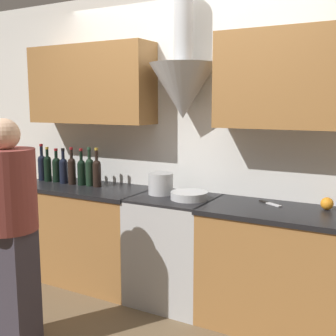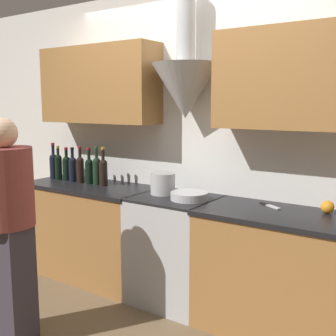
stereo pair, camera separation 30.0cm
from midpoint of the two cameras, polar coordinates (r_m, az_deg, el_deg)
ground_plane at (r=3.47m, az=-4.34°, el=-19.29°), size 12.00×12.00×0.00m
wall_back at (r=3.58m, az=-0.01°, el=6.11°), size 8.40×0.55×2.60m
counter_left at (r=4.07m, az=-13.37°, el=-8.48°), size 1.27×0.62×0.88m
counter_right at (r=3.21m, az=11.82°, el=-13.18°), size 1.07×0.62×0.88m
stove_range at (r=3.53m, az=-1.66°, el=-10.89°), size 0.64×0.60×0.88m
wine_bottle_0 at (r=4.35m, az=-18.61°, el=0.26°), size 0.08×0.08×0.36m
wine_bottle_1 at (r=4.27m, az=-17.94°, el=0.11°), size 0.07×0.07×0.33m
wine_bottle_2 at (r=4.22m, az=-16.85°, el=-0.04°), size 0.08×0.08×0.32m
wine_bottle_3 at (r=4.13m, az=-16.02°, el=-0.16°), size 0.08×0.08×0.33m
wine_bottle_4 at (r=4.05m, az=-14.99°, el=-0.19°), size 0.07×0.07×0.35m
wine_bottle_5 at (r=3.98m, az=-13.76°, el=-0.37°), size 0.08×0.08×0.34m
wine_bottle_6 at (r=3.93m, az=-12.73°, el=-0.33°), size 0.08×0.08×0.36m
wine_bottle_7 at (r=3.87m, az=-11.82°, el=-0.49°), size 0.08×0.08×0.36m
stock_pot at (r=3.49m, az=-3.45°, el=-2.16°), size 0.21×0.21×0.18m
mixing_bowl at (r=3.31m, az=0.29°, el=-3.77°), size 0.29×0.29×0.06m
orange_fruit at (r=3.15m, az=18.23°, el=-4.62°), size 0.09×0.09×0.09m
chefs_knife at (r=3.22m, az=11.09°, el=-4.77°), size 0.20×0.13×0.01m
person_foreground_left at (r=3.01m, az=-23.45°, el=-7.28°), size 0.37×0.37×1.54m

